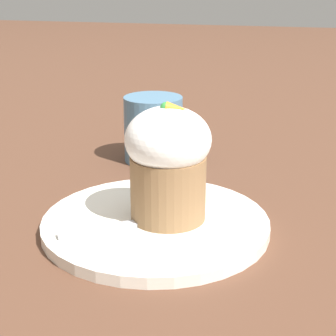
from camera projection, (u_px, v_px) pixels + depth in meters
The scene contains 5 objects.
ground_plane at pixel (156, 229), 0.55m from camera, with size 4.00×4.00×0.00m, color #513323.
dessert_plate at pixel (156, 224), 0.54m from camera, with size 0.22×0.22×0.01m.
carrot_cake at pixel (168, 161), 0.52m from camera, with size 0.08×0.08×0.11m.
spoon at pixel (151, 220), 0.53m from camera, with size 0.12×0.09×0.01m.
coffee_cup at pixel (155, 129), 0.72m from camera, with size 0.11×0.08×0.08m.
Camera 1 is at (0.13, -0.48, 0.24)m, focal length 60.00 mm.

